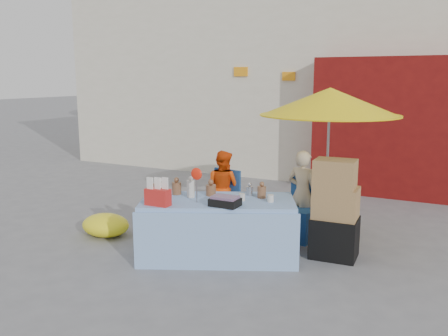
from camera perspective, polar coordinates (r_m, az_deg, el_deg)
The scene contains 10 objects.
ground at distance 6.42m, azimuth -5.13°, elevation -9.45°, with size 80.00×80.00×0.00m, color slate.
backdrop at distance 12.94m, azimuth 15.08°, elevation 14.36°, with size 14.00×8.00×7.80m.
market_table at distance 5.96m, azimuth -0.81°, elevation -7.17°, with size 2.13×1.62×1.17m.
chair_left at distance 7.19m, azimuth -0.59°, elevation -5.05°, with size 0.56×0.55×0.85m.
chair_right at distance 6.73m, azimuth 8.98°, elevation -6.30°, with size 0.56×0.55×0.85m.
vendor_orange at distance 7.22m, azimuth -0.13°, elevation -2.38°, with size 0.56×0.43×1.14m, color #F14A0C.
vendor_beige at distance 6.76m, azimuth 9.39°, elevation -3.06°, with size 0.45×0.30×1.23m, color beige.
umbrella at distance 6.64m, azimuth 12.62°, elevation 7.72°, with size 1.90×1.90×2.09m.
box_stack at distance 6.05m, azimuth 13.21°, elevation -5.27°, with size 0.58×0.49×1.24m.
tarp_bundle at distance 6.99m, azimuth -14.05°, elevation -6.67°, with size 0.71×0.57×0.32m, color yellow.
Camera 1 is at (3.20, -5.11, 2.22)m, focal length 38.00 mm.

